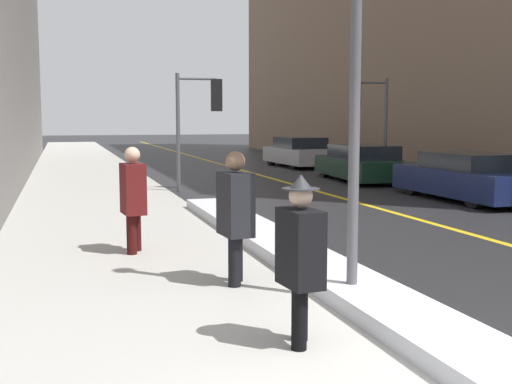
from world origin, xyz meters
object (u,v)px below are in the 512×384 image
at_px(traffic_light_near, 203,107).
at_px(pedestrian_nearside, 235,211).
at_px(lamp_post, 356,21).
at_px(traffic_light_far, 367,107).
at_px(parked_car_navy, 467,177).
at_px(parked_car_dark_green, 362,164).
at_px(parked_car_silver, 299,153).
at_px(pedestrian_in_fedora, 300,253).
at_px(pedestrian_with_shoulder_bag, 133,195).

xyz_separation_m(traffic_light_near, pedestrian_nearside, (-1.86, -10.40, -1.46)).
distance_m(lamp_post, traffic_light_near, 11.52).
relative_size(traffic_light_far, parked_car_navy, 0.76).
height_order(parked_car_dark_green, parked_car_silver, parked_car_silver).
bearing_deg(pedestrian_in_fedora, pedestrian_nearside, 173.96).
distance_m(pedestrian_nearside, parked_car_navy, 9.97).
bearing_deg(parked_car_silver, pedestrian_with_shoulder_bag, 148.87).
bearing_deg(parked_car_dark_green, pedestrian_in_fedora, 156.53).
xyz_separation_m(traffic_light_near, pedestrian_in_fedora, (-1.87, -12.66, -1.53)).
bearing_deg(parked_car_silver, pedestrian_in_fedora, 156.80).
bearing_deg(parked_car_silver, parked_car_navy, 177.41).
xyz_separation_m(pedestrian_in_fedora, parked_car_dark_green, (7.52, 14.02, -0.28)).
distance_m(traffic_light_far, parked_car_silver, 6.33).
bearing_deg(pedestrian_in_fedora, parked_car_dark_green, 146.00).
distance_m(pedestrian_in_fedora, parked_car_navy, 11.54).
distance_m(pedestrian_nearside, pedestrian_with_shoulder_bag, 2.46).
bearing_deg(traffic_light_near, parked_car_dark_green, 17.32).
relative_size(traffic_light_far, parked_car_silver, 0.80).
bearing_deg(pedestrian_in_fedora, lamp_post, 132.09).
bearing_deg(traffic_light_near, pedestrian_with_shoulder_bag, -105.55).
height_order(lamp_post, parked_car_silver, lamp_post).
relative_size(lamp_post, traffic_light_near, 1.56).
xyz_separation_m(parked_car_navy, parked_car_silver, (0.02, 11.93, 0.03)).
bearing_deg(parked_car_silver, lamp_post, 158.44).
bearing_deg(parked_car_dark_green, parked_car_navy, -173.07).
relative_size(lamp_post, parked_car_navy, 1.15).
distance_m(lamp_post, pedestrian_with_shoulder_bag, 4.47).
bearing_deg(pedestrian_with_shoulder_bag, parked_car_silver, 145.55).
bearing_deg(pedestrian_with_shoulder_bag, traffic_light_far, 132.51).
bearing_deg(parked_car_navy, traffic_light_far, -0.97).
relative_size(pedestrian_in_fedora, pedestrian_with_shoulder_bag, 0.96).
distance_m(traffic_light_far, pedestrian_in_fedora, 16.51).
relative_size(pedestrian_with_shoulder_bag, parked_car_dark_green, 0.34).
distance_m(traffic_light_far, parked_car_dark_green, 1.95).
relative_size(lamp_post, parked_car_silver, 1.21).
distance_m(pedestrian_nearside, parked_car_dark_green, 13.96).
distance_m(parked_car_navy, parked_car_dark_green, 5.47).
relative_size(traffic_light_near, parked_car_navy, 0.74).
bearing_deg(lamp_post, pedestrian_with_shoulder_bag, 121.77).
bearing_deg(pedestrian_in_fedora, parked_car_navy, 132.12).
xyz_separation_m(pedestrian_in_fedora, pedestrian_with_shoulder_bag, (-0.98, 4.50, 0.05)).
relative_size(pedestrian_with_shoulder_bag, parked_car_silver, 0.38).
height_order(traffic_light_far, parked_car_silver, traffic_light_far).
distance_m(traffic_light_near, pedestrian_with_shoulder_bag, 8.76).
bearing_deg(pedestrian_with_shoulder_bag, pedestrian_nearside, 17.97).
bearing_deg(traffic_light_far, lamp_post, 66.85).
bearing_deg(pedestrian_in_fedora, parked_car_silver, 153.48).
relative_size(lamp_post, traffic_light_far, 1.52).
height_order(pedestrian_nearside, pedestrian_with_shoulder_bag, pedestrian_nearside).
distance_m(traffic_light_near, parked_car_navy, 7.37).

